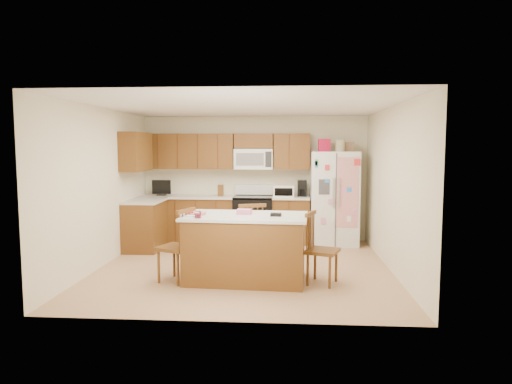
# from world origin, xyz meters

# --- Properties ---
(ground) EXTENTS (4.50, 4.50, 0.00)m
(ground) POSITION_xyz_m (0.00, 0.00, 0.00)
(ground) COLOR tan
(ground) RESTS_ON ground
(room_shell) EXTENTS (4.60, 4.60, 2.52)m
(room_shell) POSITION_xyz_m (0.00, 0.00, 1.44)
(room_shell) COLOR beige
(room_shell) RESTS_ON ground
(cabinetry) EXTENTS (3.36, 1.56, 2.15)m
(cabinetry) POSITION_xyz_m (-0.98, 1.79, 0.91)
(cabinetry) COLOR brown
(cabinetry) RESTS_ON ground
(stove) EXTENTS (0.76, 0.65, 1.13)m
(stove) POSITION_xyz_m (0.00, 1.94, 0.47)
(stove) COLOR black
(stove) RESTS_ON ground
(refrigerator) EXTENTS (0.90, 0.79, 2.04)m
(refrigerator) POSITION_xyz_m (1.57, 1.87, 0.92)
(refrigerator) COLOR white
(refrigerator) RESTS_ON ground
(island) EXTENTS (1.78, 1.10, 1.03)m
(island) POSITION_xyz_m (0.09, -0.69, 0.47)
(island) COLOR brown
(island) RESTS_ON ground
(windsor_chair_left) EXTENTS (0.56, 0.57, 1.04)m
(windsor_chair_left) POSITION_xyz_m (-0.86, -0.81, 0.49)
(windsor_chair_left) COLOR brown
(windsor_chair_left) RESTS_ON ground
(windsor_chair_back) EXTENTS (0.56, 0.54, 1.03)m
(windsor_chair_back) POSITION_xyz_m (0.10, -0.04, 0.49)
(windsor_chair_back) COLOR brown
(windsor_chair_back) RESTS_ON ground
(windsor_chair_right) EXTENTS (0.53, 0.54, 0.99)m
(windsor_chair_right) POSITION_xyz_m (1.13, -0.77, 0.47)
(windsor_chair_right) COLOR brown
(windsor_chair_right) RESTS_ON ground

